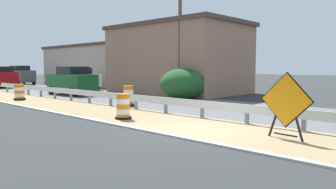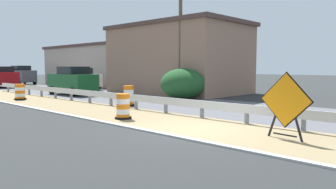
{
  "view_description": "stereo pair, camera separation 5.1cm",
  "coord_description": "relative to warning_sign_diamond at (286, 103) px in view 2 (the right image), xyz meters",
  "views": [
    {
      "loc": [
        -8.28,
        -6.52,
        2.06
      ],
      "look_at": [
        1.93,
        3.02,
        0.87
      ],
      "focal_mm": 34.38,
      "sensor_mm": 36.0,
      "label": 1
    },
    {
      "loc": [
        -8.24,
        -6.56,
        2.06
      ],
      "look_at": [
        1.93,
        3.02,
        0.87
      ],
      "focal_mm": 34.38,
      "sensor_mm": 36.0,
      "label": 2
    }
  ],
  "objects": [
    {
      "name": "ground_plane",
      "position": [
        -0.67,
        2.76,
        -1.05
      ],
      "size": [
        160.0,
        160.0,
        0.0
      ],
      "primitive_type": "plane",
      "color": "#2B2D2D"
    },
    {
      "name": "median_dirt_strip",
      "position": [
        -0.07,
        2.76,
        -1.05
      ],
      "size": [
        3.59,
        120.0,
        0.01
      ],
      "primitive_type": "cube",
      "color": "#8E7A56",
      "rests_on": "ground"
    },
    {
      "name": "far_lane_asphalt",
      "position": [
        4.98,
        2.76,
        -1.05
      ],
      "size": [
        6.51,
        120.0,
        0.0
      ],
      "primitive_type": "cube",
      "color": "#56565B",
      "rests_on": "ground"
    },
    {
      "name": "curb_near_edge",
      "position": [
        -1.97,
        2.76,
        -1.04
      ],
      "size": [
        0.2,
        120.0,
        0.11
      ],
      "primitive_type": "cube",
      "color": "#ADADA8",
      "rests_on": "ground"
    },
    {
      "name": "guardrail_median",
      "position": [
        1.49,
        2.1,
        -0.53
      ],
      "size": [
        0.18,
        47.22,
        0.71
      ],
      "color": "silver",
      "rests_on": "ground"
    },
    {
      "name": "warning_sign_diamond",
      "position": [
        0.0,
        0.0,
        0.0
      ],
      "size": [
        0.21,
        1.61,
        1.94
      ],
      "rotation": [
        0.0,
        0.0,
        3.03
      ],
      "color": "black",
      "rests_on": "ground"
    },
    {
      "name": "traffic_barrel_nearest",
      "position": [
        -0.88,
        6.23,
        -0.59
      ],
      "size": [
        0.67,
        0.67,
        1.01
      ],
      "color": "orange",
      "rests_on": "ground"
    },
    {
      "name": "traffic_barrel_close",
      "position": [
        2.11,
        9.49,
        -0.56
      ],
      "size": [
        0.66,
        0.66,
        1.08
      ],
      "color": "orange",
      "rests_on": "ground"
    },
    {
      "name": "traffic_barrel_mid",
      "position": [
        -0.57,
        16.99,
        -0.6
      ],
      "size": [
        0.75,
        0.75,
        0.99
      ],
      "color": "orange",
      "rests_on": "ground"
    },
    {
      "name": "car_trailing_near_lane",
      "position": [
        7.13,
        35.47,
        0.07
      ],
      "size": [
        2.01,
        4.37,
        2.25
      ],
      "rotation": [
        0.0,
        0.0,
        -1.57
      ],
      "color": "#4C5156",
      "rests_on": "ground"
    },
    {
      "name": "car_lead_far_lane",
      "position": [
        3.34,
        31.15,
        0.02
      ],
      "size": [
        2.24,
        4.68,
        2.14
      ],
      "rotation": [
        0.0,
        0.0,
        1.54
      ],
      "color": "maroon",
      "rests_on": "ground"
    },
    {
      "name": "car_mid_far_lane",
      "position": [
        6.98,
        22.3,
        -0.04
      ],
      "size": [
        2.21,
        4.35,
        2.0
      ],
      "rotation": [
        0.0,
        0.0,
        -1.55
      ],
      "color": "silver",
      "rests_on": "ground"
    },
    {
      "name": "car_trailing_far_lane",
      "position": [
        3.69,
        17.92,
        0.0
      ],
      "size": [
        2.06,
        4.34,
        2.11
      ],
      "rotation": [
        0.0,
        0.0,
        1.59
      ],
      "color": "#195128",
      "rests_on": "ground"
    },
    {
      "name": "roadside_shop_near",
      "position": [
        10.86,
        13.72,
        1.71
      ],
      "size": [
        6.94,
        10.89,
        5.49
      ],
      "color": "#93705B",
      "rests_on": "ground"
    },
    {
      "name": "roadside_shop_far",
      "position": [
        13.18,
        28.07,
        1.26
      ],
      "size": [
        6.44,
        15.61,
        4.59
      ],
      "color": "#AD9E8E",
      "rests_on": "ground"
    },
    {
      "name": "utility_pole_near",
      "position": [
        7.61,
        10.62,
        3.43
      ],
      "size": [
        0.24,
        1.8,
        8.64
      ],
      "color": "brown",
      "rests_on": "ground"
    },
    {
      "name": "bush_roadside",
      "position": [
        6.85,
        9.75,
        -0.05
      ],
      "size": [
        2.89,
        2.89,
        1.99
      ],
      "primitive_type": "ellipsoid",
      "color": "#1E4C23",
      "rests_on": "ground"
    }
  ]
}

